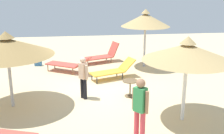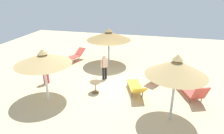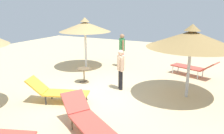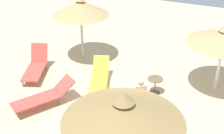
% 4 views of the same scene
% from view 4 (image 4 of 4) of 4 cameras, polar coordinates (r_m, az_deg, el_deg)
% --- Properties ---
extents(ground, '(24.00, 24.00, 0.10)m').
position_cam_4_polar(ground, '(11.05, 2.45, -7.09)').
color(ground, beige).
extents(parasol_umbrella_far_right, '(2.92, 2.92, 2.49)m').
position_cam_4_polar(parasol_umbrella_far_right, '(7.40, 2.02, -7.89)').
color(parasol_umbrella_far_right, '#B2B2B7').
rests_on(parasol_umbrella_far_right, ground).
extents(parasol_umbrella_center, '(2.52, 2.52, 2.51)m').
position_cam_4_polar(parasol_umbrella_center, '(11.60, 19.29, 5.05)').
color(parasol_umbrella_center, white).
rests_on(parasol_umbrella_center, ground).
extents(parasol_umbrella_far_left, '(2.31, 2.31, 2.80)m').
position_cam_4_polar(parasol_umbrella_far_left, '(13.22, -5.59, 10.43)').
color(parasol_umbrella_far_left, '#B2B2B7').
rests_on(parasol_umbrella_far_left, ground).
extents(lounge_chair_near_left, '(2.01, 1.29, 1.00)m').
position_cam_4_polar(lounge_chair_near_left, '(13.00, -13.33, 0.35)').
color(lounge_chair_near_left, '#CC4C3F').
rests_on(lounge_chair_near_left, ground).
extents(lounge_chair_front, '(2.04, 1.24, 0.80)m').
position_cam_4_polar(lounge_chair_front, '(11.91, -2.20, -1.67)').
color(lounge_chair_front, gold).
rests_on(lounge_chair_front, ground).
extents(lounge_chair_back, '(2.17, 1.67, 0.78)m').
position_cam_4_polar(lounge_chair_back, '(11.03, -11.89, -5.02)').
color(lounge_chair_back, '#CC4C3F').
rests_on(lounge_chair_back, ground).
extents(person_standing_near_right, '(0.33, 0.37, 1.51)m').
position_cam_4_polar(person_standing_near_right, '(9.99, 4.95, -5.34)').
color(person_standing_near_right, black).
rests_on(person_standing_near_right, ground).
extents(side_table_round, '(0.56, 0.56, 0.60)m').
position_cam_4_polar(side_table_round, '(11.55, 7.64, -2.87)').
color(side_table_round, brown).
rests_on(side_table_round, ground).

